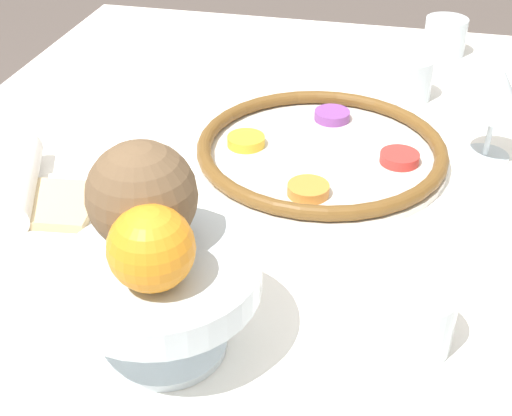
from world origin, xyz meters
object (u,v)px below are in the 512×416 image
(bread_plate, at_px, (57,209))
(cup_mid, at_px, (414,318))
(orange_fruit, at_px, (151,248))
(wine_glass, at_px, (498,94))
(napkin_roll, at_px, (18,182))
(cup_far, at_px, (408,78))
(seder_plate, at_px, (321,150))
(coconut, at_px, (142,196))
(cup_near, at_px, (445,36))
(fruit_stand, at_px, (157,283))

(bread_plate, height_order, cup_mid, cup_mid)
(orange_fruit, bearing_deg, wine_glass, 147.36)
(napkin_roll, bearing_deg, wine_glass, 112.58)
(cup_mid, relative_size, cup_far, 1.00)
(orange_fruit, xyz_separation_m, napkin_roll, (-0.24, -0.28, -0.12))
(seder_plate, bearing_deg, orange_fruit, -11.37)
(wine_glass, bearing_deg, bread_plate, -62.87)
(orange_fruit, bearing_deg, coconut, -153.28)
(coconut, xyz_separation_m, cup_far, (-0.60, 0.22, -0.12))
(wine_glass, xyz_separation_m, cup_mid, (0.40, -0.08, -0.06))
(wine_glass, xyz_separation_m, cup_near, (-0.38, -0.06, -0.06))
(wine_glass, relative_size, fruit_stand, 0.73)
(fruit_stand, bearing_deg, coconut, -146.51)
(orange_fruit, distance_m, coconut, 0.06)
(coconut, bearing_deg, seder_plate, 162.84)
(seder_plate, xyz_separation_m, cup_near, (-0.44, 0.16, 0.02))
(fruit_stand, xyz_separation_m, cup_near, (-0.84, 0.25, -0.04))
(fruit_stand, relative_size, coconut, 1.84)
(orange_fruit, bearing_deg, cup_mid, 110.70)
(cup_near, relative_size, cup_far, 1.00)
(seder_plate, height_order, napkin_roll, napkin_roll)
(bread_plate, xyz_separation_m, cup_far, (-0.44, 0.40, 0.03))
(coconut, xyz_separation_m, cup_near, (-0.81, 0.27, -0.12))
(wine_glass, distance_m, cup_far, 0.22)
(wine_glass, relative_size, cup_mid, 1.78)
(coconut, height_order, cup_mid, coconut)
(cup_far, bearing_deg, cup_mid, 3.54)
(seder_plate, distance_m, fruit_stand, 0.41)
(coconut, relative_size, cup_far, 1.33)
(napkin_roll, bearing_deg, cup_mid, 72.94)
(seder_plate, xyz_separation_m, coconut, (0.37, -0.11, 0.14))
(coconut, height_order, cup_far, coconut)
(cup_far, bearing_deg, coconut, -19.91)
(fruit_stand, xyz_separation_m, cup_far, (-0.63, 0.20, -0.04))
(coconut, bearing_deg, napkin_roll, -126.40)
(napkin_roll, bearing_deg, coconut, 53.60)
(wine_glass, xyz_separation_m, cup_far, (-0.18, -0.12, -0.06))
(cup_near, bearing_deg, coconut, -18.66)
(coconut, bearing_deg, cup_mid, 96.56)
(seder_plate, bearing_deg, bread_plate, -55.28)
(coconut, height_order, cup_near, coconut)
(wine_glass, distance_m, napkin_roll, 0.64)
(coconut, height_order, bread_plate, coconut)
(fruit_stand, bearing_deg, napkin_roll, -128.34)
(seder_plate, height_order, fruit_stand, fruit_stand)
(seder_plate, relative_size, cup_mid, 4.53)
(wine_glass, bearing_deg, orange_fruit, -32.64)
(napkin_roll, height_order, cup_far, cup_far)
(cup_near, bearing_deg, napkin_roll, -39.79)
(cup_near, relative_size, cup_mid, 1.00)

